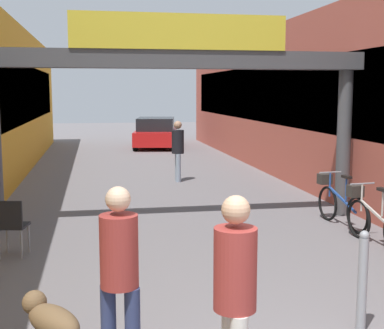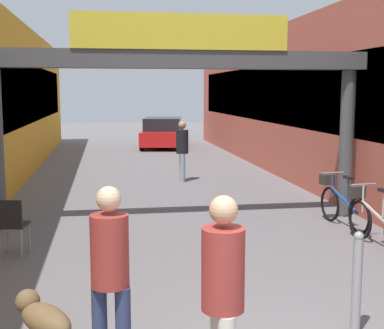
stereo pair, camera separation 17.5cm
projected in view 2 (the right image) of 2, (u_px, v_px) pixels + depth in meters
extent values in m
cube|color=black|center=(16.00, 94.00, 13.54)|extent=(0.04, 23.40, 1.76)
cube|color=#B25142|center=(340.00, 102.00, 14.94)|extent=(3.00, 26.00, 4.40)
cube|color=black|center=(290.00, 94.00, 14.68)|extent=(0.04, 23.40, 1.76)
cylinder|color=#4C4C4F|center=(347.00, 144.00, 10.65)|extent=(0.28, 0.28, 2.91)
cube|color=#4C4C4F|center=(180.00, 60.00, 9.90)|extent=(7.40, 0.44, 0.33)
cube|color=yellow|center=(181.00, 31.00, 9.64)|extent=(3.96, 0.10, 0.64)
cylinder|color=navy|center=(100.00, 326.00, 4.83)|extent=(0.19, 0.19, 0.78)
cylinder|color=#99332D|center=(110.00, 251.00, 4.69)|extent=(0.46, 0.46, 0.65)
sphere|color=beige|center=(109.00, 199.00, 4.62)|extent=(0.30, 0.30, 0.22)
cylinder|color=#99332D|center=(223.00, 269.00, 4.15)|extent=(0.35, 0.35, 0.66)
sphere|color=tan|center=(224.00, 210.00, 4.08)|extent=(0.23, 0.23, 0.22)
cylinder|color=#8C9EB2|center=(183.00, 168.00, 14.76)|extent=(0.15, 0.15, 0.78)
cylinder|color=#8C9EB2|center=(182.00, 167.00, 15.00)|extent=(0.15, 0.15, 0.78)
cylinder|color=black|center=(182.00, 142.00, 14.78)|extent=(0.36, 0.36, 0.65)
sphere|color=tan|center=(182.00, 125.00, 14.72)|extent=(0.23, 0.23, 0.22)
ellipsoid|color=brown|center=(46.00, 320.00, 5.01)|extent=(0.67, 0.74, 0.28)
sphere|color=brown|center=(28.00, 301.00, 5.21)|extent=(0.33, 0.33, 0.24)
sphere|color=white|center=(34.00, 315.00, 5.15)|extent=(0.24, 0.24, 0.17)
torus|color=black|center=(360.00, 220.00, 9.04)|extent=(0.12, 0.67, 0.67)
cube|color=beige|center=(378.00, 216.00, 8.53)|extent=(0.13, 0.94, 0.34)
cylinder|color=beige|center=(383.00, 204.00, 8.39)|extent=(0.04, 0.04, 0.42)
cube|color=black|center=(384.00, 190.00, 8.36)|extent=(0.12, 0.23, 0.05)
cylinder|color=beige|center=(363.00, 198.00, 8.93)|extent=(0.04, 0.04, 0.46)
cylinder|color=gray|center=(364.00, 184.00, 8.90)|extent=(0.46, 0.07, 0.03)
cube|color=#332D28|center=(357.00, 192.00, 9.12)|extent=(0.26, 0.22, 0.20)
torus|color=black|center=(330.00, 204.00, 10.31)|extent=(0.11, 0.67, 0.67)
torus|color=black|center=(359.00, 216.00, 9.33)|extent=(0.11, 0.67, 0.67)
cube|color=#234C9E|center=(344.00, 200.00, 9.80)|extent=(0.13, 0.94, 0.34)
cylinder|color=#234C9E|center=(348.00, 189.00, 9.65)|extent=(0.03, 0.03, 0.42)
cube|color=black|center=(348.00, 177.00, 9.62)|extent=(0.12, 0.23, 0.05)
cylinder|color=#234C9E|center=(332.00, 185.00, 10.20)|extent=(0.03, 0.03, 0.46)
cylinder|color=gray|center=(333.00, 173.00, 10.17)|extent=(0.46, 0.07, 0.03)
cube|color=#332D28|center=(327.00, 179.00, 10.38)|extent=(0.26, 0.22, 0.20)
cylinder|color=gray|center=(357.00, 286.00, 5.49)|extent=(0.10, 0.10, 1.00)
sphere|color=gray|center=(359.00, 236.00, 5.42)|extent=(0.10, 0.10, 0.10)
cylinder|color=gray|center=(8.00, 237.00, 8.36)|extent=(0.04, 0.04, 0.45)
cylinder|color=gray|center=(29.00, 238.00, 8.35)|extent=(0.04, 0.04, 0.45)
cylinder|color=gray|center=(21.00, 244.00, 8.01)|extent=(0.04, 0.04, 0.45)
cube|color=black|center=(14.00, 225.00, 8.16)|extent=(0.47, 0.47, 0.04)
cube|color=black|center=(9.00, 213.00, 7.95)|extent=(0.40, 0.12, 0.40)
cube|color=red|center=(163.00, 136.00, 24.04)|extent=(2.41, 4.24, 0.60)
cube|color=#1E2328|center=(163.00, 124.00, 23.81)|extent=(1.93, 2.44, 0.55)
cylinder|color=black|center=(149.00, 138.00, 25.51)|extent=(0.30, 0.63, 0.60)
cylinder|color=black|center=(182.00, 138.00, 25.49)|extent=(0.30, 0.63, 0.60)
cylinder|color=black|center=(142.00, 143.00, 22.64)|extent=(0.30, 0.63, 0.60)
cylinder|color=black|center=(179.00, 144.00, 22.62)|extent=(0.30, 0.63, 0.60)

